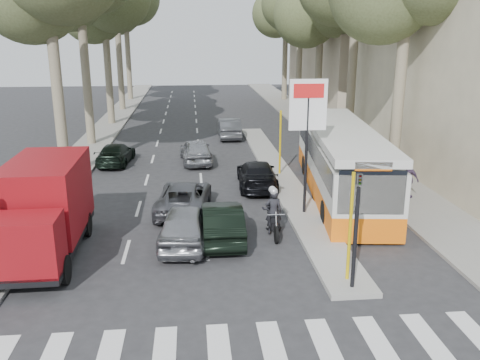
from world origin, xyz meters
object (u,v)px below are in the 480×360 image
Objects in this scene: city_bus at (341,160)px; red_truck at (44,208)px; motorcycle at (273,212)px; silver_hatchback at (185,224)px; dark_hatchback at (222,221)px.

red_truck is at bearing -147.92° from city_bus.
city_bus is 5.66× the size of motorcycle.
city_bus is at bearing -139.55° from silver_hatchback.
city_bus is at bearing 49.68° from motorcycle.
red_truck is (-6.01, -0.86, 1.01)m from dark_hatchback.
dark_hatchback is 1.89× the size of motorcycle.
motorcycle is at bearing -168.34° from dark_hatchback.
silver_hatchback is 8.80m from city_bus.
motorcycle is at bearing 8.14° from red_truck.
city_bus reaches higher than dark_hatchback.
city_bus is (7.14, 5.06, 0.96)m from silver_hatchback.
dark_hatchback is 1.98m from motorcycle.
red_truck is 8.08m from motorcycle.
silver_hatchback is 0.71× the size of red_truck.
motorcycle reaches higher than silver_hatchback.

